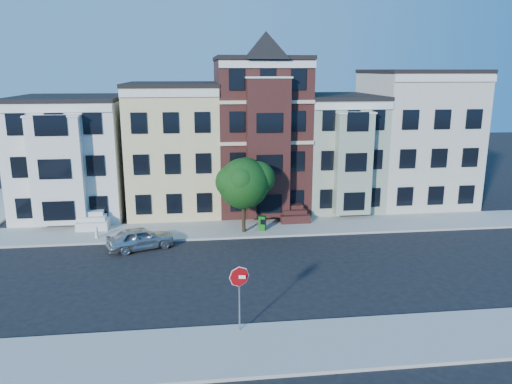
{
  "coord_description": "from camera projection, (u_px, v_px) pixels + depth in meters",
  "views": [
    {
      "loc": [
        -5.29,
        -26.29,
        11.26
      ],
      "look_at": [
        -1.79,
        2.29,
        4.2
      ],
      "focal_mm": 35.0,
      "sensor_mm": 36.0,
      "label": 1
    }
  ],
  "objects": [
    {
      "name": "house_cream",
      "position": [
        415.0,
        139.0,
        42.91
      ],
      "size": [
        8.0,
        9.0,
        11.0
      ],
      "primitive_type": "cube",
      "color": "beige",
      "rests_on": "ground"
    },
    {
      "name": "near_sidewalk",
      "position": [
        328.0,
        344.0,
        20.92
      ],
      "size": [
        60.0,
        4.0,
        0.15
      ],
      "primitive_type": "cube",
      "color": "#9E9B93",
      "rests_on": "ground"
    },
    {
      "name": "stop_sign",
      "position": [
        239.0,
        295.0,
        21.52
      ],
      "size": [
        0.93,
        0.25,
        3.35
      ],
      "primitive_type": null,
      "rotation": [
        0.0,
        0.0,
        -0.13
      ],
      "color": "#A40A0D",
      "rests_on": "near_sidewalk"
    },
    {
      "name": "house_green",
      "position": [
        335.0,
        152.0,
        42.32
      ],
      "size": [
        6.0,
        9.0,
        9.0
      ],
      "primitive_type": "cube",
      "color": "gray",
      "rests_on": "ground"
    },
    {
      "name": "ground",
      "position": [
        292.0,
        271.0,
        28.65
      ],
      "size": [
        120.0,
        120.0,
        0.0
      ],
      "primitive_type": "plane",
      "color": "black"
    },
    {
      "name": "fire_hydrant",
      "position": [
        96.0,
        234.0,
        33.8
      ],
      "size": [
        0.27,
        0.27,
        0.64
      ],
      "primitive_type": "cylinder",
      "rotation": [
        0.0,
        0.0,
        -0.2
      ],
      "color": "silver",
      "rests_on": "far_sidewalk"
    },
    {
      "name": "house_brown",
      "position": [
        260.0,
        135.0,
        41.2
      ],
      "size": [
        7.0,
        9.0,
        12.0
      ],
      "primitive_type": "cube",
      "color": "#371815",
      "rests_on": "ground"
    },
    {
      "name": "house_yellow",
      "position": [
        174.0,
        149.0,
        40.61
      ],
      "size": [
        7.0,
        9.0,
        10.0
      ],
      "primitive_type": "cube",
      "color": "#D5C389",
      "rests_on": "ground"
    },
    {
      "name": "newspaper_box",
      "position": [
        262.0,
        223.0,
        35.41
      ],
      "size": [
        0.6,
        0.57,
        1.05
      ],
      "primitive_type": "cube",
      "rotation": [
        0.0,
        0.0,
        -0.39
      ],
      "color": "#125914",
      "rests_on": "far_sidewalk"
    },
    {
      "name": "far_sidewalk",
      "position": [
        271.0,
        228.0,
        36.34
      ],
      "size": [
        60.0,
        4.0,
        0.15
      ],
      "primitive_type": "cube",
      "color": "#9E9B93",
      "rests_on": "ground"
    },
    {
      "name": "street_tree",
      "position": [
        244.0,
        187.0,
        34.44
      ],
      "size": [
        6.19,
        6.19,
        6.5
      ],
      "primitive_type": null,
      "rotation": [
        0.0,
        0.0,
        -0.11
      ],
      "color": "#1A4C17",
      "rests_on": "far_sidewalk"
    },
    {
      "name": "parked_car",
      "position": [
        141.0,
        238.0,
        32.08
      ],
      "size": [
        4.61,
        3.07,
        1.46
      ],
      "primitive_type": "imported",
      "rotation": [
        0.0,
        0.0,
        1.92
      ],
      "color": "#ADB2B7",
      "rests_on": "ground"
    },
    {
      "name": "house_white",
      "position": [
        73.0,
        157.0,
        39.78
      ],
      "size": [
        8.0,
        9.0,
        9.0
      ],
      "primitive_type": "cube",
      "color": "silver",
      "rests_on": "ground"
    }
  ]
}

